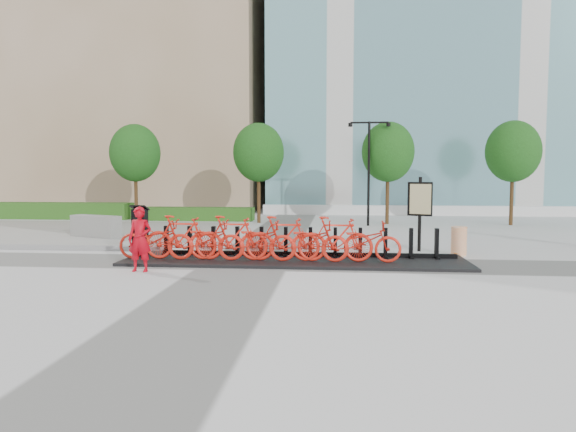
# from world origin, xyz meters

# --- Properties ---
(ground) EXTENTS (120.00, 120.00, 0.00)m
(ground) POSITION_xyz_m (0.00, 0.00, 0.00)
(ground) COLOR silver
(tan_building) EXTENTS (26.00, 16.00, 30.00)m
(tan_building) POSITION_xyz_m (-16.00, 26.00, 15.00)
(tan_building) COLOR tan
(tan_building) RESTS_ON ground
(glass_building) EXTENTS (32.00, 16.00, 24.00)m
(glass_building) POSITION_xyz_m (14.00, 26.00, 12.00)
(glass_building) COLOR #425E72
(glass_building) RESTS_ON ground
(gravel_patch) EXTENTS (14.00, 14.00, 0.00)m
(gravel_patch) POSITION_xyz_m (-10.00, 7.00, 0.01)
(gravel_patch) COLOR gray
(gravel_patch) RESTS_ON ground
(hedge_a) EXTENTS (10.00, 1.40, 0.90)m
(hedge_a) POSITION_xyz_m (-14.00, 13.50, 0.45)
(hedge_a) COLOR #234119
(hedge_a) RESTS_ON ground
(hedge_b) EXTENTS (6.00, 1.20, 0.70)m
(hedge_b) POSITION_xyz_m (-5.00, 13.20, 0.35)
(hedge_b) COLOR #234119
(hedge_b) RESTS_ON ground
(tree_0) EXTENTS (2.60, 2.60, 5.10)m
(tree_0) POSITION_xyz_m (-8.00, 12.00, 3.59)
(tree_0) COLOR #362414
(tree_0) RESTS_ON ground
(tree_1) EXTENTS (2.60, 2.60, 5.10)m
(tree_1) POSITION_xyz_m (-1.50, 12.00, 3.59)
(tree_1) COLOR #362414
(tree_1) RESTS_ON ground
(tree_2) EXTENTS (2.60, 2.60, 5.10)m
(tree_2) POSITION_xyz_m (5.00, 12.00, 3.59)
(tree_2) COLOR #362414
(tree_2) RESTS_ON ground
(tree_3) EXTENTS (2.60, 2.60, 5.10)m
(tree_3) POSITION_xyz_m (11.00, 12.00, 3.59)
(tree_3) COLOR #362414
(tree_3) RESTS_ON ground
(streetlamp) EXTENTS (2.00, 0.20, 5.00)m
(streetlamp) POSITION_xyz_m (4.00, 11.00, 3.13)
(streetlamp) COLOR black
(streetlamp) RESTS_ON ground
(dock_pad) EXTENTS (9.60, 2.40, 0.08)m
(dock_pad) POSITION_xyz_m (1.30, 0.30, 0.04)
(dock_pad) COLOR black
(dock_pad) RESTS_ON ground
(dock_rail_posts) EXTENTS (8.02, 0.50, 0.85)m
(dock_rail_posts) POSITION_xyz_m (1.36, 0.77, 0.51)
(dock_rail_posts) COLOR black
(dock_rail_posts) RESTS_ON dock_pad
(bike_0) EXTENTS (2.12, 0.74, 1.12)m
(bike_0) POSITION_xyz_m (-2.60, -0.05, 0.64)
(bike_0) COLOR red
(bike_0) RESTS_ON dock_pad
(bike_1) EXTENTS (2.06, 0.58, 1.24)m
(bike_1) POSITION_xyz_m (-1.88, -0.05, 0.70)
(bike_1) COLOR red
(bike_1) RESTS_ON dock_pad
(bike_2) EXTENTS (2.12, 0.74, 1.12)m
(bike_2) POSITION_xyz_m (-1.16, -0.05, 0.64)
(bike_2) COLOR red
(bike_2) RESTS_ON dock_pad
(bike_3) EXTENTS (2.06, 0.58, 1.24)m
(bike_3) POSITION_xyz_m (-0.44, -0.05, 0.70)
(bike_3) COLOR red
(bike_3) RESTS_ON dock_pad
(bike_4) EXTENTS (2.12, 0.74, 1.12)m
(bike_4) POSITION_xyz_m (0.28, -0.05, 0.64)
(bike_4) COLOR red
(bike_4) RESTS_ON dock_pad
(bike_5) EXTENTS (2.06, 0.58, 1.24)m
(bike_5) POSITION_xyz_m (1.00, -0.05, 0.70)
(bike_5) COLOR red
(bike_5) RESTS_ON dock_pad
(bike_6) EXTENTS (2.12, 0.74, 1.12)m
(bike_6) POSITION_xyz_m (1.72, -0.05, 0.64)
(bike_6) COLOR red
(bike_6) RESTS_ON dock_pad
(bike_7) EXTENTS (2.06, 0.58, 1.24)m
(bike_7) POSITION_xyz_m (2.44, -0.05, 0.70)
(bike_7) COLOR red
(bike_7) RESTS_ON dock_pad
(bike_8) EXTENTS (2.12, 0.74, 1.12)m
(bike_8) POSITION_xyz_m (3.16, -0.05, 0.64)
(bike_8) COLOR red
(bike_8) RESTS_ON dock_pad
(kiosk) EXTENTS (0.47, 0.40, 1.50)m
(kiosk) POSITION_xyz_m (-3.25, 0.46, 0.80)
(kiosk) COLOR black
(kiosk) RESTS_ON dock_pad
(worker_red) EXTENTS (0.61, 0.40, 1.65)m
(worker_red) POSITION_xyz_m (-2.48, -1.53, 0.82)
(worker_red) COLOR #B40412
(worker_red) RESTS_ON ground
(construction_barrel) EXTENTS (0.53, 0.53, 0.89)m
(construction_barrel) POSITION_xyz_m (6.17, 1.87, 0.44)
(construction_barrel) COLOR #F26000
(construction_barrel) RESTS_ON ground
(jersey_barrier) EXTENTS (2.27, 1.36, 0.85)m
(jersey_barrier) POSITION_xyz_m (-7.03, 5.42, 0.43)
(jersey_barrier) COLOR gray
(jersey_barrier) RESTS_ON ground
(map_sign) EXTENTS (0.76, 0.41, 2.39)m
(map_sign) POSITION_xyz_m (5.12, 2.68, 1.58)
(map_sign) COLOR black
(map_sign) RESTS_ON ground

